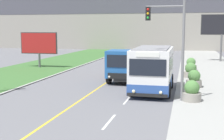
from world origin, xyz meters
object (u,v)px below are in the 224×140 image
planter_round_near (192,92)px  planter_round_third (191,71)px  traffic_light_mast (172,37)px  planter_round_second (194,79)px  dump_truck (126,66)px  planter_round_far (191,65)px  city_bus (153,70)px  billboard_small (39,44)px  billboard_large (222,26)px

planter_round_near → planter_round_third: (0.03, 9.10, 0.02)m
traffic_light_mast → planter_round_second: traffic_light_mast is taller
dump_truck → planter_round_far: dump_truck is taller
traffic_light_mast → planter_round_second: size_ratio=4.74×
city_bus → billboard_small: bearing=142.3°
billboard_large → planter_round_third: billboard_large is taller
city_bus → planter_round_third: 7.21m
planter_round_second → planter_round_third: 4.55m
billboard_large → planter_round_near: size_ratio=4.90×
billboard_large → planter_round_third: 15.50m
planter_round_near → planter_round_third: planter_round_third is taller
city_bus → traffic_light_mast: bearing=-60.7°
billboard_large → planter_round_second: 19.78m
billboard_large → planter_round_near: billboard_large is taller
billboard_small → planter_round_third: 16.73m
planter_round_second → city_bus: bearing=-142.9°
billboard_small → planter_round_third: size_ratio=3.28×
planter_round_near → planter_round_second: bearing=87.2°
traffic_light_mast → billboard_small: (-14.93, 12.90, -1.17)m
billboard_large → planter_round_second: size_ratio=4.81×
planter_round_far → planter_round_second: bearing=-89.3°
planter_round_second → planter_round_third: planter_round_third is taller
planter_round_far → dump_truck: bearing=-124.2°
city_bus → planter_round_near: 3.66m
billboard_small → planter_round_second: (16.36, -8.37, -1.99)m
dump_truck → billboard_small: bearing=147.8°
dump_truck → planter_round_third: 6.05m
traffic_light_mast → billboard_large: (5.15, 23.57, 0.78)m
city_bus → planter_round_second: (2.79, 2.12, -0.91)m
planter_round_second → planter_round_far: planter_round_far is taller
traffic_light_mast → planter_round_second: bearing=72.4°
dump_truck → planter_round_near: 7.88m
traffic_light_mast → planter_round_near: bearing=-0.6°
billboard_small → planter_round_far: billboard_small is taller
city_bus → planter_round_near: bearing=-43.4°
planter_round_third → dump_truck: bearing=-148.6°
billboard_small → planter_round_near: bearing=-38.7°
billboard_small → planter_round_second: size_ratio=3.36×
planter_round_third → planter_round_near: bearing=-90.2°
planter_round_near → traffic_light_mast: bearing=179.4°
traffic_light_mast → planter_round_third: bearing=82.2°
traffic_light_mast → planter_round_far: bearing=84.4°
city_bus → dump_truck: (-2.53, 3.53, -0.22)m
dump_truck → billboard_large: 20.06m
planter_round_third → planter_round_second: bearing=-87.6°
billboard_large → planter_round_third: (-3.90, -14.48, -3.93)m
city_bus → planter_round_second: size_ratio=4.61×
dump_truck → planter_round_second: dump_truck is taller
billboard_small → planter_round_third: bearing=-13.3°
traffic_light_mast → billboard_small: traffic_light_mast is taller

